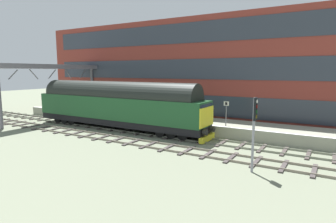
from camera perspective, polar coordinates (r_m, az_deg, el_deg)
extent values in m
plane|color=slate|center=(24.86, 0.70, -5.06)|extent=(140.00, 140.00, 0.00)
cube|color=gray|center=(24.24, -0.16, -5.22)|extent=(0.07, 60.00, 0.15)
cube|color=gray|center=(25.45, 1.52, -4.58)|extent=(0.07, 60.00, 0.15)
cube|color=#443C39|center=(21.65, 30.43, -8.09)|extent=(2.50, 0.26, 0.09)
cube|color=#443C39|center=(21.70, 26.34, -7.77)|extent=(2.50, 0.26, 0.09)
cube|color=#443C39|center=(21.85, 22.29, -7.42)|extent=(2.50, 0.26, 0.09)
cube|color=#443C39|center=(22.11, 18.32, -7.04)|extent=(2.50, 0.26, 0.09)
cube|color=#443C39|center=(22.48, 14.47, -6.63)|extent=(2.50, 0.26, 0.09)
cube|color=#443C39|center=(22.94, 10.77, -6.22)|extent=(2.50, 0.26, 0.09)
cube|color=#443C39|center=(23.49, 7.23, -5.80)|extent=(2.50, 0.26, 0.09)
cube|color=#443C39|center=(24.13, 3.87, -5.38)|extent=(2.50, 0.26, 0.09)
cube|color=#443C39|center=(24.85, 0.70, -4.96)|extent=(2.50, 0.26, 0.09)
cube|color=#443C39|center=(25.64, -2.28, -4.56)|extent=(2.50, 0.26, 0.09)
cube|color=#443C39|center=(26.49, -5.07, -4.16)|extent=(2.50, 0.26, 0.09)
cube|color=#443C39|center=(27.41, -7.68, -3.79)|extent=(2.50, 0.26, 0.09)
cube|color=#443C39|center=(28.38, -10.11, -3.43)|extent=(2.50, 0.26, 0.09)
cube|color=#443C39|center=(29.40, -12.38, -3.10)|extent=(2.50, 0.26, 0.09)
cube|color=#443C39|center=(30.46, -14.49, -2.78)|extent=(2.50, 0.26, 0.09)
cube|color=#443C39|center=(31.56, -16.45, -2.48)|extent=(2.50, 0.26, 0.09)
cube|color=#443C39|center=(32.69, -18.28, -2.19)|extent=(2.50, 0.26, 0.09)
cube|color=#443C39|center=(33.86, -19.99, -1.93)|extent=(2.50, 0.26, 0.09)
cube|color=#443C39|center=(35.06, -21.58, -1.68)|extent=(2.50, 0.26, 0.09)
cube|color=#443C39|center=(36.28, -23.06, -1.45)|extent=(2.50, 0.26, 0.09)
cube|color=#443C39|center=(37.53, -24.45, -1.23)|extent=(2.50, 0.26, 0.09)
cube|color=#443C39|center=(38.79, -25.74, -1.02)|extent=(2.50, 0.26, 0.09)
cube|color=#443C39|center=(40.08, -26.95, -0.83)|extent=(2.50, 0.26, 0.09)
cube|color=#443C39|center=(41.38, -28.09, -0.65)|extent=(2.50, 0.26, 0.09)
cube|color=#443C39|center=(42.70, -29.16, -0.48)|extent=(2.50, 0.26, 0.09)
cube|color=#443C39|center=(44.03, -30.16, -0.32)|extent=(2.50, 0.26, 0.09)
cube|color=gray|center=(21.52, -4.82, -6.98)|extent=(0.07, 60.00, 0.15)
cube|color=gray|center=(22.66, -2.69, -6.18)|extent=(0.07, 60.00, 0.15)
cube|color=#453D3C|center=(18.45, 27.27, -10.57)|extent=(2.50, 0.26, 0.09)
cube|color=#453D3C|center=(18.59, 22.21, -10.12)|extent=(2.50, 0.26, 0.09)
cube|color=#453D3C|center=(18.87, 17.28, -9.60)|extent=(2.50, 0.26, 0.09)
cube|color=#453D3C|center=(19.29, 12.54, -9.03)|extent=(2.50, 0.26, 0.09)
cube|color=#453D3C|center=(19.83, 8.05, -8.44)|extent=(2.50, 0.26, 0.09)
cube|color=#453D3C|center=(20.48, 3.83, -7.84)|extent=(2.50, 0.26, 0.09)
cube|color=#453D3C|center=(21.24, -0.10, -7.23)|extent=(2.50, 0.26, 0.09)
cube|color=#453D3C|center=(22.09, -3.72, -6.64)|extent=(2.50, 0.26, 0.09)
cube|color=#453D3C|center=(23.03, -7.06, -6.08)|extent=(2.50, 0.26, 0.09)
cube|color=#453D3C|center=(24.04, -10.13, -5.54)|extent=(2.50, 0.26, 0.09)
cube|color=#453D3C|center=(25.11, -12.93, -5.03)|extent=(2.50, 0.26, 0.09)
cube|color=#453D3C|center=(26.24, -15.50, -4.55)|extent=(2.50, 0.26, 0.09)
cube|color=#453D3C|center=(27.42, -17.84, -4.11)|extent=(2.50, 0.26, 0.09)
cube|color=#453D3C|center=(28.64, -19.99, -3.70)|extent=(2.50, 0.26, 0.09)
cube|color=#453D3C|center=(29.90, -21.95, -3.32)|extent=(2.50, 0.26, 0.09)
cube|color=#453D3C|center=(31.19, -23.76, -2.96)|extent=(2.50, 0.26, 0.09)
cube|color=#453D3C|center=(32.51, -25.42, -2.63)|extent=(2.50, 0.26, 0.09)
cube|color=#453D3C|center=(33.86, -26.94, -2.33)|extent=(2.50, 0.26, 0.09)
cube|color=#453D3C|center=(35.23, -28.35, -2.04)|extent=(2.50, 0.26, 0.09)
cube|color=#453D3C|center=(36.62, -29.65, -1.78)|extent=(2.50, 0.26, 0.09)
cube|color=gray|center=(27.85, 4.44, -2.59)|extent=(4.00, 44.00, 1.00)
cube|color=white|center=(26.15, 2.64, -2.16)|extent=(0.30, 44.00, 0.01)
cube|color=maroon|center=(33.74, 3.22, 8.15)|extent=(4.64, 39.13, 11.38)
cube|color=#2F3540|center=(31.88, 1.20, 1.67)|extent=(0.06, 36.00, 2.12)
cube|color=#2F3540|center=(31.68, 1.22, 8.50)|extent=(0.06, 36.00, 2.12)
cube|color=#2F3540|center=(31.93, 1.24, 15.33)|extent=(0.06, 36.00, 2.12)
cube|color=black|center=(28.34, -10.39, -1.86)|extent=(2.56, 19.09, 0.60)
cube|color=#1B4B26|center=(28.14, -10.46, 0.85)|extent=(2.70, 19.09, 2.10)
cylinder|color=black|center=(28.01, -10.53, 3.34)|extent=(2.56, 17.56, 2.57)
cube|color=yellow|center=(23.02, 7.76, -1.07)|extent=(2.65, 0.08, 1.58)
cube|color=#232D3D|center=(22.92, 7.75, 0.72)|extent=(2.38, 0.04, 0.64)
cube|color=#232D3D|center=(29.13, -8.70, 1.73)|extent=(0.04, 13.36, 0.44)
cylinder|color=black|center=(22.47, 7.44, -4.15)|extent=(0.48, 0.35, 0.48)
cylinder|color=black|center=(23.82, 8.89, -3.48)|extent=(0.48, 0.35, 0.48)
cube|color=yellow|center=(23.34, 7.82, -5.29)|extent=(2.43, 0.36, 0.47)
cylinder|color=black|center=(24.05, 3.73, -4.26)|extent=(1.64, 1.04, 1.04)
cylinder|color=black|center=(24.56, 1.45, -3.98)|extent=(1.64, 1.04, 1.04)
cylinder|color=black|center=(25.11, -0.74, -3.71)|extent=(1.64, 1.04, 1.04)
cylinder|color=black|center=(32.31, -17.84, -1.44)|extent=(1.64, 1.04, 1.04)
cylinder|color=black|center=(33.13, -19.10, -1.26)|extent=(1.64, 1.04, 1.04)
cylinder|color=black|center=(33.98, -20.29, -1.10)|extent=(1.64, 1.04, 1.04)
cylinder|color=gray|center=(16.52, 16.74, -4.64)|extent=(0.14, 0.14, 4.24)
cube|color=black|center=(16.25, 17.16, 0.45)|extent=(0.44, 0.10, 1.27)
cylinder|color=white|center=(16.19, 17.43, 1.96)|extent=(0.20, 0.06, 0.20)
cylinder|color=#500807|center=(16.22, 17.39, 0.98)|extent=(0.20, 0.06, 0.20)
cylinder|color=#0A3E13|center=(16.26, 17.34, 0.00)|extent=(0.20, 0.06, 0.20)
cylinder|color=#53470A|center=(16.30, 17.30, -0.98)|extent=(0.20, 0.06, 0.20)
cylinder|color=slate|center=(24.58, 11.59, -0.46)|extent=(0.08, 0.08, 2.12)
cube|color=white|center=(24.44, 11.62, 1.57)|extent=(0.05, 0.44, 0.36)
cube|color=black|center=(24.41, 11.60, 1.56)|extent=(0.01, 0.20, 0.24)
cylinder|color=slate|center=(39.47, -14.93, 3.92)|extent=(0.36, 0.36, 5.92)
cube|color=slate|center=(35.39, -22.32, 8.34)|extent=(12.66, 2.00, 0.50)
cylinder|color=slate|center=(32.84, -28.68, 6.53)|extent=(1.09, 0.10, 1.03)
cylinder|color=slate|center=(34.06, -25.34, 6.77)|extent=(1.01, 0.10, 1.11)
cylinder|color=slate|center=(35.39, -22.25, 6.97)|extent=(1.07, 0.10, 1.06)
cylinder|color=slate|center=(36.81, -19.38, 7.13)|extent=(0.89, 0.10, 1.20)
cylinder|color=slate|center=(38.32, -16.73, 7.27)|extent=(1.01, 0.10, 1.11)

